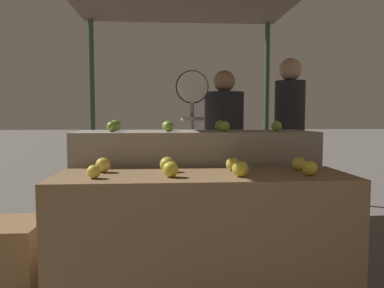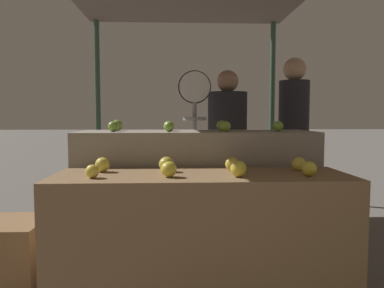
{
  "view_description": "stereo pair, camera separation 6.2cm",
  "coord_description": "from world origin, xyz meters",
  "px_view_note": "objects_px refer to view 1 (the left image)",
  "views": [
    {
      "loc": [
        -0.21,
        -2.11,
        1.15
      ],
      "look_at": [
        -0.04,
        0.3,
        0.97
      ],
      "focal_mm": 35.0,
      "sensor_mm": 36.0,
      "label": 1
    },
    {
      "loc": [
        -0.15,
        -2.11,
        1.15
      ],
      "look_at": [
        -0.04,
        0.3,
        0.97
      ],
      "focal_mm": 35.0,
      "sensor_mm": 36.0,
      "label": 2
    }
  ],
  "objects_px": {
    "produce_scale": "(192,119)",
    "person_customer_left": "(289,129)",
    "person_vendor_at_scale": "(224,141)",
    "wooden_crate_side": "(6,258)"
  },
  "relations": [
    {
      "from": "produce_scale",
      "to": "person_customer_left",
      "type": "relative_size",
      "value": 0.89
    },
    {
      "from": "person_vendor_at_scale",
      "to": "produce_scale",
      "type": "bearing_deg",
      "value": 76.04
    },
    {
      "from": "person_vendor_at_scale",
      "to": "person_customer_left",
      "type": "relative_size",
      "value": 0.92
    },
    {
      "from": "produce_scale",
      "to": "person_vendor_at_scale",
      "type": "height_order",
      "value": "person_vendor_at_scale"
    },
    {
      "from": "wooden_crate_side",
      "to": "person_customer_left",
      "type": "bearing_deg",
      "value": 29.35
    },
    {
      "from": "person_vendor_at_scale",
      "to": "person_customer_left",
      "type": "height_order",
      "value": "person_customer_left"
    },
    {
      "from": "produce_scale",
      "to": "person_vendor_at_scale",
      "type": "xyz_separation_m",
      "value": [
        0.34,
        0.36,
        -0.22
      ]
    },
    {
      "from": "person_vendor_at_scale",
      "to": "person_customer_left",
      "type": "distance_m",
      "value": 0.72
    },
    {
      "from": "produce_scale",
      "to": "person_vendor_at_scale",
      "type": "distance_m",
      "value": 0.54
    },
    {
      "from": "wooden_crate_side",
      "to": "person_vendor_at_scale",
      "type": "bearing_deg",
      "value": 35.77
    }
  ]
}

